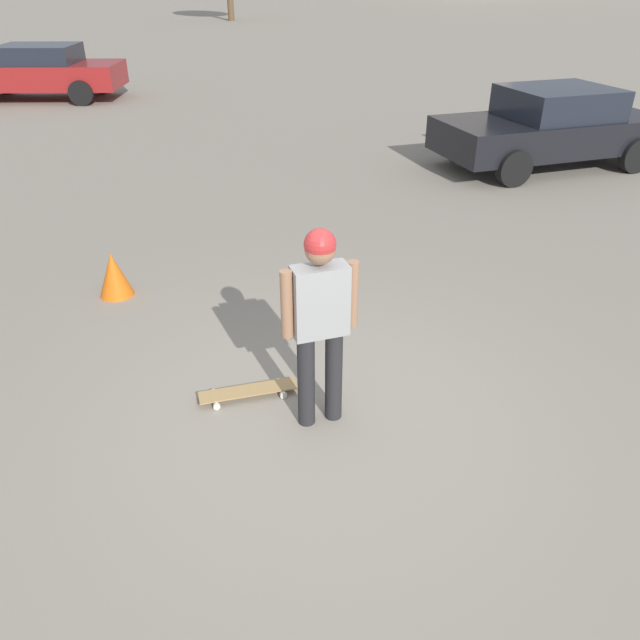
# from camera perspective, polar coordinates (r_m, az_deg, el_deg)

# --- Properties ---
(ground_plane) EXTENTS (220.00, 220.00, 0.00)m
(ground_plane) POSITION_cam_1_polar(r_m,az_deg,el_deg) (5.46, 0.00, -9.00)
(ground_plane) COLOR gray
(person) EXTENTS (0.41, 0.55, 1.75)m
(person) POSITION_cam_1_polar(r_m,az_deg,el_deg) (4.87, 0.00, 0.61)
(person) COLOR #262628
(person) RESTS_ON ground_plane
(skateboard) EXTENTS (0.60, 0.86, 0.07)m
(skateboard) POSITION_cam_1_polar(r_m,az_deg,el_deg) (5.71, -6.59, -6.47)
(skateboard) COLOR tan
(skateboard) RESTS_ON ground_plane
(car_parked_near) EXTENTS (3.83, 4.56, 1.46)m
(car_parked_near) POSITION_cam_1_polar(r_m,az_deg,el_deg) (13.12, 20.35, 16.24)
(car_parked_near) COLOR black
(car_parked_near) RESTS_ON ground_plane
(car_parked_far) EXTENTS (3.04, 4.95, 1.48)m
(car_parked_far) POSITION_cam_1_polar(r_m,az_deg,el_deg) (20.81, -24.31, 20.02)
(car_parked_far) COLOR maroon
(car_parked_far) RESTS_ON ground_plane
(traffic_cone) EXTENTS (0.40, 0.40, 0.53)m
(traffic_cone) POSITION_cam_1_polar(r_m,az_deg,el_deg) (7.70, -18.32, 3.98)
(traffic_cone) COLOR orange
(traffic_cone) RESTS_ON ground_plane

